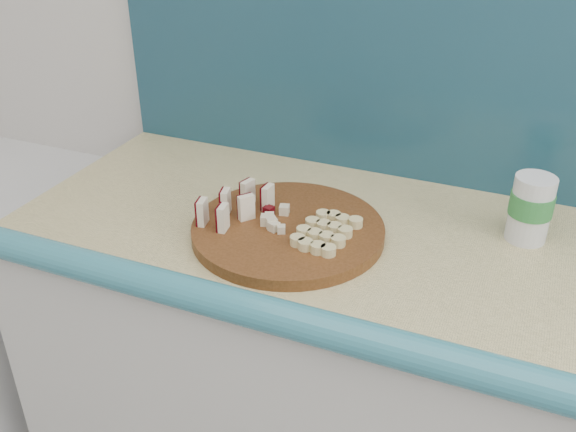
% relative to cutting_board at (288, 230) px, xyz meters
% --- Properties ---
extents(cutting_board, '(0.41, 0.41, 0.02)m').
position_rel_cutting_board_xyz_m(cutting_board, '(0.00, 0.00, 0.00)').
color(cutting_board, '#43260E').
rests_on(cutting_board, kitchen_counter).
extents(apple_wedges, '(0.11, 0.15, 0.05)m').
position_rel_cutting_board_xyz_m(apple_wedges, '(-0.11, -0.01, 0.04)').
color(apple_wedges, beige).
rests_on(apple_wedges, cutting_board).
extents(apple_chunks, '(0.05, 0.06, 0.02)m').
position_rel_cutting_board_xyz_m(apple_chunks, '(-0.02, 0.00, 0.02)').
color(apple_chunks, beige).
rests_on(apple_chunks, cutting_board).
extents(banana_slices, '(0.11, 0.15, 0.02)m').
position_rel_cutting_board_xyz_m(banana_slices, '(0.08, -0.01, 0.02)').
color(banana_slices, '#D7C583').
rests_on(banana_slices, cutting_board).
extents(canister, '(0.08, 0.08, 0.13)m').
position_rel_cutting_board_xyz_m(canister, '(0.42, 0.17, 0.06)').
color(canister, silver).
rests_on(canister, kitchen_counter).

